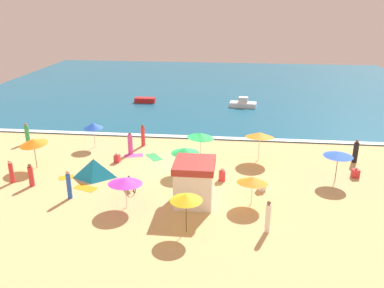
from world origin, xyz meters
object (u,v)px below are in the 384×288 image
at_px(beachgoer_4, 27,134).
at_px(beachgoer_10, 11,172).
at_px(beach_umbrella_0, 201,135).
at_px(beachgoer_8, 268,217).
at_px(small_boat_0, 145,100).
at_px(beachgoer_11, 356,152).
at_px(beach_umbrella_2, 125,181).
at_px(beachgoer_3, 69,185).
at_px(beachgoer_7, 143,136).
at_px(small_boat_1, 243,104).
at_px(beachgoer_2, 31,176).
at_px(beachgoer_0, 262,186).
at_px(beachgoer_9, 222,175).
at_px(beach_umbrella_4, 252,180).
at_px(beach_tent, 94,168).
at_px(beach_umbrella_5, 186,197).
at_px(beach_umbrella_1, 33,142).
at_px(lifeguard_cabana, 194,182).
at_px(parked_bicycle, 132,183).
at_px(beach_umbrella_6, 185,150).
at_px(beach_umbrella_8, 93,126).
at_px(beach_umbrella_7, 260,135).
at_px(beachgoer_5, 130,144).
at_px(beachgoer_1, 355,173).
at_px(beach_umbrella_3, 338,154).

distance_m(beachgoer_4, beachgoer_10, 8.25).
distance_m(beach_umbrella_0, beachgoer_8, 11.27).
relative_size(beachgoer_4, small_boat_0, 0.74).
relative_size(beachgoer_8, beachgoer_11, 1.03).
distance_m(beach_umbrella_2, beachgoer_3, 4.06).
bearing_deg(beachgoer_11, beachgoer_7, 174.05).
distance_m(small_boat_0, small_boat_1, 11.75).
bearing_deg(beachgoer_2, beachgoer_3, -23.66).
height_order(beachgoer_0, beachgoer_7, beachgoer_7).
xyz_separation_m(beachgoer_8, beachgoer_9, (-2.73, 6.30, -0.50)).
relative_size(beach_umbrella_4, beachgoer_3, 1.27).
bearing_deg(beach_tent, beachgoer_11, 14.73).
relative_size(beachgoer_9, small_boat_0, 0.39).
bearing_deg(beachgoer_3, beach_umbrella_5, -21.24).
height_order(beach_umbrella_0, beach_umbrella_1, beach_umbrella_1).
height_order(beach_umbrella_4, beach_umbrella_5, beach_umbrella_5).
xyz_separation_m(lifeguard_cabana, beachgoer_3, (-7.95, -0.38, -0.47)).
bearing_deg(beachgoer_4, beach_tent, -37.65).
distance_m(beach_umbrella_0, parked_bicycle, 7.34).
height_order(beach_umbrella_0, beachgoer_2, beach_umbrella_0).
xyz_separation_m(lifeguard_cabana, beach_tent, (-7.41, 2.77, -0.68)).
distance_m(beach_umbrella_6, beach_umbrella_8, 9.45).
height_order(beach_umbrella_2, beach_umbrella_8, beach_umbrella_8).
height_order(beach_umbrella_7, beachgoer_0, beach_umbrella_7).
relative_size(lifeguard_cabana, beachgoer_5, 1.49).
bearing_deg(lifeguard_cabana, beachgoer_0, 25.92).
relative_size(beach_umbrella_5, beachgoer_10, 1.46).
height_order(beachgoer_2, small_boat_1, beachgoer_2).
distance_m(parked_bicycle, beachgoer_2, 6.87).
bearing_deg(small_boat_1, beachgoer_1, -66.95).
bearing_deg(beach_umbrella_5, beachgoer_5, 118.38).
height_order(beachgoer_1, beachgoer_4, beachgoer_4).
distance_m(beachgoer_9, beachgoer_11, 11.06).
height_order(beach_umbrella_3, beach_umbrella_4, beach_umbrella_3).
relative_size(lifeguard_cabana, beachgoer_1, 3.49).
distance_m(beach_tent, beachgoer_4, 10.43).
bearing_deg(beachgoer_11, beachgoer_5, -179.49).
height_order(beach_tent, beachgoer_1, beach_tent).
xyz_separation_m(beach_umbrella_3, beachgoer_0, (-5.15, -1.94, -1.72)).
distance_m(beach_umbrella_7, beachgoer_2, 16.81).
distance_m(lifeguard_cabana, beachgoer_2, 11.29).
xyz_separation_m(beach_umbrella_2, beachgoer_3, (-3.90, 0.74, -0.83)).
height_order(beachgoer_3, beachgoer_7, beachgoer_7).
relative_size(lifeguard_cabana, beachgoer_7, 1.43).
relative_size(lifeguard_cabana, beach_umbrella_6, 1.17).
height_order(beach_umbrella_0, beachgoer_3, beach_umbrella_0).
relative_size(lifeguard_cabana, beachgoer_8, 1.44).
relative_size(beach_umbrella_3, parked_bicycle, 1.72).
distance_m(lifeguard_cabana, small_boat_0, 25.49).
relative_size(beach_umbrella_3, beach_umbrella_4, 1.14).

